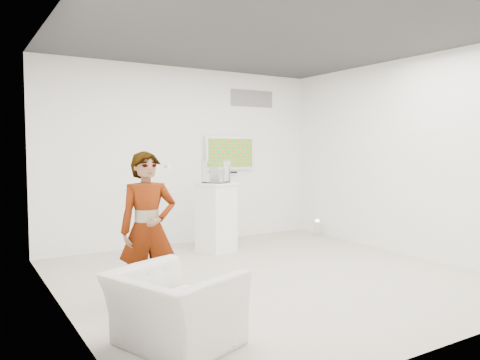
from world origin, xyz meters
The scene contains 10 objects.
room centered at (0.00, 0.00, 1.50)m, with size 5.01×5.01×3.00m.
tv centered at (0.85, 2.45, 1.55)m, with size 1.00×0.08×0.60m, color silver.
logo_decal centered at (1.35, 2.49, 2.55)m, with size 0.90×0.02×0.30m, color slate.
person centered at (-1.72, -0.28, 0.80)m, with size 0.59×0.38×1.61m, color silver.
armchair centered at (-1.88, -1.33, 0.32)m, with size 0.97×0.85×0.63m, color silver.
pedestal centered at (0.11, 1.61, 0.55)m, with size 0.53×0.53×1.09m, color white.
floor_uplight centered at (2.33, 1.76, 0.15)m, with size 0.20×0.20×0.31m, color silver.
vitrine centered at (0.11, 1.61, 1.27)m, with size 0.35×0.35×0.35m, color white.
console centered at (0.11, 1.61, 1.21)m, with size 0.05×0.17×0.23m, color white.
wii_remote centered at (-1.45, -0.17, 1.45)m, with size 0.04×0.15×0.04m, color white.
Camera 1 is at (-3.39, -4.83, 1.64)m, focal length 35.00 mm.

